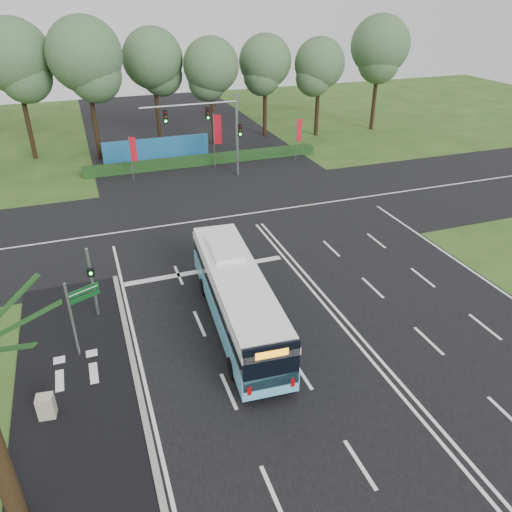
{
  "coord_description": "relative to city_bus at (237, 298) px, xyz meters",
  "views": [
    {
      "loc": [
        -10.74,
        -19.96,
        14.86
      ],
      "look_at": [
        -2.89,
        2.0,
        2.17
      ],
      "focal_mm": 35.0,
      "sensor_mm": 36.0,
      "label": 1
    }
  ],
  "objects": [
    {
      "name": "ground",
      "position": [
        4.83,
        0.71,
        -1.63
      ],
      "size": [
        120.0,
        120.0,
        0.0
      ],
      "primitive_type": "plane",
      "color": "#2C4818",
      "rests_on": "ground"
    },
    {
      "name": "road_main",
      "position": [
        4.83,
        0.71,
        -1.61
      ],
      "size": [
        20.0,
        120.0,
        0.04
      ],
      "primitive_type": "cube",
      "color": "black",
      "rests_on": "ground"
    },
    {
      "name": "road_cross",
      "position": [
        4.83,
        12.71,
        -1.6
      ],
      "size": [
        120.0,
        14.0,
        0.05
      ],
      "primitive_type": "cube",
      "color": "black",
      "rests_on": "ground"
    },
    {
      "name": "bike_path",
      "position": [
        -7.67,
        -2.29,
        -1.6
      ],
      "size": [
        5.0,
        18.0,
        0.06
      ],
      "primitive_type": "cube",
      "color": "black",
      "rests_on": "ground"
    },
    {
      "name": "kerb_strip",
      "position": [
        -5.27,
        -2.29,
        -1.57
      ],
      "size": [
        0.25,
        18.0,
        0.12
      ],
      "primitive_type": "cube",
      "color": "gray",
      "rests_on": "ground"
    },
    {
      "name": "city_bus",
      "position": [
        0.0,
        0.0,
        0.0
      ],
      "size": [
        3.13,
        11.4,
        3.23
      ],
      "rotation": [
        0.0,
        0.0,
        -0.07
      ],
      "color": "#60B7DE",
      "rests_on": "ground"
    },
    {
      "name": "pedestrian_signal",
      "position": [
        -6.45,
        3.16,
        0.47
      ],
      "size": [
        0.35,
        0.43,
        3.84
      ],
      "rotation": [
        0.0,
        0.0,
        -0.24
      ],
      "color": "gray",
      "rests_on": "ground"
    },
    {
      "name": "street_sign",
      "position": [
        -7.19,
        0.35,
        0.82
      ],
      "size": [
        1.39,
        0.68,
        3.86
      ],
      "rotation": [
        0.0,
        0.0,
        0.42
      ],
      "color": "gray",
      "rests_on": "ground"
    },
    {
      "name": "utility_cabinet",
      "position": [
        -8.8,
        -3.21,
        -1.1
      ],
      "size": [
        0.69,
        0.6,
        1.05
      ],
      "primitive_type": "cube",
      "rotation": [
        0.0,
        0.0,
        -0.12
      ],
      "color": "#A59D84",
      "rests_on": "ground"
    },
    {
      "name": "banner_flag_left",
      "position": [
        -1.87,
        22.87,
        0.92
      ],
      "size": [
        0.55,
        0.23,
        3.86
      ],
      "rotation": [
        0.0,
        0.0,
        -0.33
      ],
      "color": "gray",
      "rests_on": "ground"
    },
    {
      "name": "banner_flag_mid",
      "position": [
        5.75,
        23.82,
        1.58
      ],
      "size": [
        0.72,
        0.21,
        4.94
      ],
      "rotation": [
        0.0,
        0.0,
        -0.22
      ],
      "color": "gray",
      "rests_on": "ground"
    },
    {
      "name": "banner_flag_right",
      "position": [
        13.66,
        23.57,
        0.98
      ],
      "size": [
        0.58,
        0.17,
        3.96
      ],
      "rotation": [
        0.0,
        0.0,
        0.22
      ],
      "color": "gray",
      "rests_on": "ground"
    },
    {
      "name": "traffic_light_gantry",
      "position": [
        5.04,
        21.21,
        3.04
      ],
      "size": [
        8.41,
        0.28,
        7.0
      ],
      "color": "gray",
      "rests_on": "ground"
    },
    {
      "name": "hedge",
      "position": [
        4.83,
        25.21,
        -1.23
      ],
      "size": [
        22.0,
        1.2,
        0.8
      ],
      "primitive_type": "cube",
      "color": "#163613",
      "rests_on": "ground"
    },
    {
      "name": "blue_hoarding",
      "position": [
        0.83,
        27.71,
        -0.53
      ],
      "size": [
        10.0,
        0.3,
        2.2
      ],
      "primitive_type": "cube",
      "color": "#1A5B8C",
      "rests_on": "ground"
    },
    {
      "name": "eucalyptus_row",
      "position": [
        3.31,
        31.99,
        7.09
      ],
      "size": [
        48.47,
        9.68,
        12.78
      ],
      "color": "black",
      "rests_on": "ground"
    }
  ]
}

